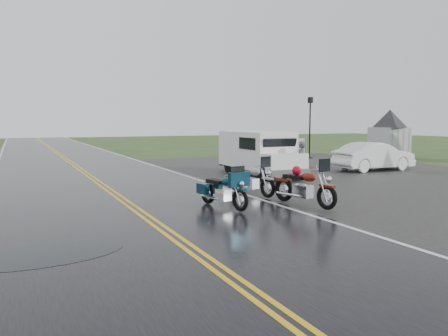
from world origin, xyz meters
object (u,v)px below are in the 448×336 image
motorcycle_red (327,187)px  lamp_post_far_right (310,128)px  motorcycle_silver (268,180)px  van_white (263,157)px  motorcycle_teal (240,191)px  visitor_center (390,121)px  person_at_van (301,162)px  sedan_white (374,157)px

motorcycle_red → lamp_post_far_right: 17.07m
lamp_post_far_right → motorcycle_silver: bearing=-131.3°
motorcycle_red → van_white: 6.04m
motorcycle_teal → visitor_center: bearing=22.4°
visitor_center → lamp_post_far_right: (-5.68, 1.22, -0.40)m
motorcycle_silver → van_white: bearing=51.3°
visitor_center → van_white: 15.63m
van_white → person_at_van: size_ratio=3.20×
lamp_post_far_right → van_white: bearing=-135.8°
motorcycle_red → motorcycle_teal: bearing=149.6°
motorcycle_silver → sedan_white: size_ratio=0.51×
motorcycle_silver → visitor_center: bearing=23.1°
person_at_van → motorcycle_teal: bearing=-2.1°
person_at_van → sedan_white: size_ratio=0.38×
van_white → sedan_white: bearing=8.9°
lamp_post_far_right → motorcycle_red: bearing=-125.1°
sedan_white → motorcycle_teal: bearing=119.9°
person_at_van → lamp_post_far_right: bearing=-171.8°
motorcycle_red → person_at_van: (2.95, 5.30, 0.12)m
visitor_center → van_white: bearing=-153.9°
motorcycle_red → lamp_post_far_right: (9.79, 13.92, 1.33)m
motorcycle_silver → lamp_post_far_right: 15.60m
motorcycle_red → motorcycle_silver: motorcycle_red is taller
motorcycle_teal → sedan_white: size_ratio=0.49×
motorcycle_teal → van_white: (3.66, 5.03, 0.40)m
motorcycle_red → sedan_white: (8.35, 6.81, 0.01)m
visitor_center → sedan_white: bearing=-140.4°
visitor_center → motorcycle_red: (-15.47, -12.70, -1.73)m
visitor_center → motorcycle_silver: size_ratio=7.56×
motorcycle_red → motorcycle_silver: bearing=91.8°
motorcycle_silver → motorcycle_teal: bearing=-150.0°
motorcycle_teal → person_at_van: bearing=29.7°
van_white → lamp_post_far_right: 11.62m
motorcycle_teal → person_at_van: (5.11, 4.48, 0.20)m
visitor_center → motorcycle_silver: bearing=-146.7°
person_at_van → sedan_white: (5.40, 1.52, -0.11)m
visitor_center → motorcycle_teal: size_ratio=7.92×
person_at_van → sedan_white: 5.61m
motorcycle_silver → lamp_post_far_right: bearing=38.6°
motorcycle_red → visitor_center: bearing=29.6°
sedan_white → visitor_center: bearing=-50.3°
van_white → person_at_van: (1.45, -0.54, -0.20)m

